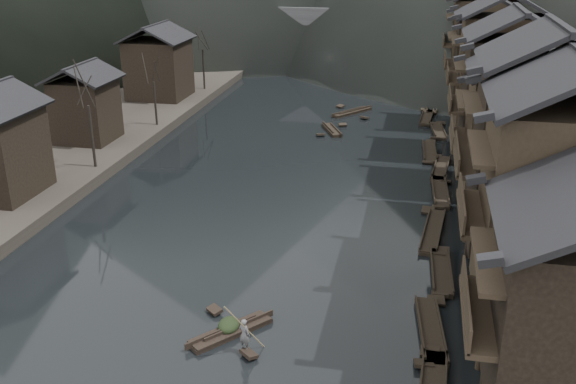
# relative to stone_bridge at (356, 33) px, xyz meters

# --- Properties ---
(water) EXTENTS (300.00, 300.00, 0.00)m
(water) POSITION_rel_stone_bridge_xyz_m (0.00, -72.00, -5.11)
(water) COLOR black
(water) RESTS_ON ground
(left_bank) EXTENTS (40.00, 200.00, 1.20)m
(left_bank) POSITION_rel_stone_bridge_xyz_m (-35.00, -32.00, -4.51)
(left_bank) COLOR #2D2823
(left_bank) RESTS_ON ground
(stilt_houses) EXTENTS (9.00, 67.60, 15.38)m
(stilt_houses) POSITION_rel_stone_bridge_xyz_m (17.28, -52.42, 3.83)
(stilt_houses) COLOR black
(stilt_houses) RESTS_ON ground
(left_houses) EXTENTS (8.10, 53.20, 8.73)m
(left_houses) POSITION_rel_stone_bridge_xyz_m (-20.50, -51.88, 0.55)
(left_houses) COLOR black
(left_houses) RESTS_ON left_bank
(bare_trees) EXTENTS (3.99, 59.76, 7.99)m
(bare_trees) POSITION_rel_stone_bridge_xyz_m (-17.00, -56.33, 1.53)
(bare_trees) COLOR black
(bare_trees) RESTS_ON left_bank
(moored_sampans) EXTENTS (3.08, 60.27, 0.47)m
(moored_sampans) POSITION_rel_stone_bridge_xyz_m (12.17, -50.40, -4.91)
(moored_sampans) COLOR black
(moored_sampans) RESTS_ON water
(midriver_boats) EXTENTS (4.83, 13.04, 0.45)m
(midriver_boats) POSITION_rel_stone_bridge_xyz_m (2.33, -32.89, -4.91)
(midriver_boats) COLOR black
(midriver_boats) RESTS_ON water
(stone_bridge) EXTENTS (40.00, 6.00, 9.00)m
(stone_bridge) POSITION_rel_stone_bridge_xyz_m (0.00, 0.00, 0.00)
(stone_bridge) COLOR #4C4C4F
(stone_bridge) RESTS_ON ground
(hero_sampan) EXTENTS (3.93, 4.47, 0.44)m
(hero_sampan) POSITION_rel_stone_bridge_xyz_m (1.74, -75.08, -4.91)
(hero_sampan) COLOR black
(hero_sampan) RESTS_ON water
(cargo_heap) EXTENTS (1.12, 1.47, 0.67)m
(cargo_heap) POSITION_rel_stone_bridge_xyz_m (1.59, -74.90, -4.34)
(cargo_heap) COLOR black
(cargo_heap) RESTS_ON hero_sampan
(boatman) EXTENTS (0.74, 0.63, 1.74)m
(boatman) POSITION_rel_stone_bridge_xyz_m (2.89, -76.45, -3.80)
(boatman) COLOR slate
(boatman) RESTS_ON hero_sampan
(bamboo_pole) EXTENTS (1.82, 1.93, 3.71)m
(bamboo_pole) POSITION_rel_stone_bridge_xyz_m (3.09, -76.45, -1.08)
(bamboo_pole) COLOR #8C7A51
(bamboo_pole) RESTS_ON boatman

